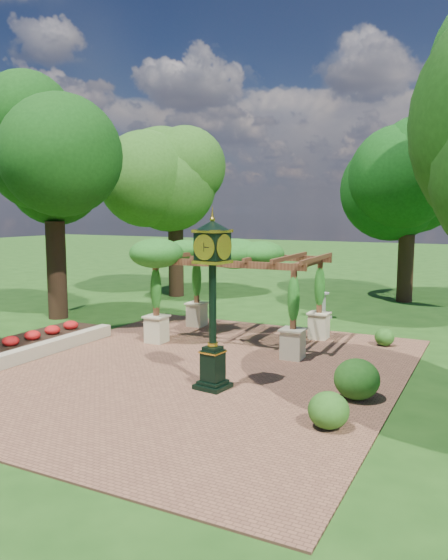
% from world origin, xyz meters
% --- Properties ---
extents(ground, '(120.00, 120.00, 0.00)m').
position_xyz_m(ground, '(0.00, 0.00, 0.00)').
color(ground, '#1E4714').
rests_on(ground, ground).
extents(brick_plaza, '(10.00, 12.00, 0.04)m').
position_xyz_m(brick_plaza, '(0.00, 1.00, 0.02)').
color(brick_plaza, brown).
rests_on(brick_plaza, ground).
extents(border_wall, '(0.35, 5.00, 0.40)m').
position_xyz_m(border_wall, '(-4.60, 0.50, 0.20)').
color(border_wall, '#C6B793').
rests_on(border_wall, ground).
extents(flower_bed, '(1.50, 5.00, 0.36)m').
position_xyz_m(flower_bed, '(-5.50, 0.50, 0.18)').
color(flower_bed, red).
rests_on(flower_bed, ground).
extents(pedestal_clock, '(0.87, 0.87, 3.95)m').
position_xyz_m(pedestal_clock, '(1.06, -0.15, 2.37)').
color(pedestal_clock, black).
rests_on(pedestal_clock, brick_plaza).
extents(pergola, '(5.23, 3.38, 3.24)m').
position_xyz_m(pergola, '(-0.42, 4.36, 2.66)').
color(pergola, beige).
rests_on(pergola, brick_plaza).
extents(sundial, '(0.74, 0.74, 1.01)m').
position_xyz_m(sundial, '(0.83, 9.15, 0.44)').
color(sundial, gray).
rests_on(sundial, ground).
extents(shrub_front, '(0.91, 0.91, 0.70)m').
position_xyz_m(shrub_front, '(4.11, -1.22, 0.39)').
color(shrub_front, '#285B1A').
rests_on(shrub_front, brick_plaza).
extents(shrub_mid, '(1.29, 1.29, 0.89)m').
position_xyz_m(shrub_mid, '(4.20, 0.62, 0.49)').
color(shrub_mid, '#225618').
rests_on(shrub_mid, brick_plaza).
extents(shrub_back, '(0.72, 0.72, 0.53)m').
position_xyz_m(shrub_back, '(3.83, 5.72, 0.30)').
color(shrub_back, '#285C1A').
rests_on(shrub_back, brick_plaza).
extents(tree_west_near, '(3.90, 3.90, 9.57)m').
position_xyz_m(tree_west_near, '(-8.23, 4.60, 6.54)').
color(tree_west_near, '#311D13').
rests_on(tree_west_near, ground).
extents(tree_west_far, '(4.41, 4.41, 8.47)m').
position_xyz_m(tree_west_far, '(-7.09, 11.33, 5.81)').
color(tree_west_far, '#301E12').
rests_on(tree_west_far, ground).
extents(tree_north, '(4.40, 4.40, 7.82)m').
position_xyz_m(tree_north, '(3.02, 14.63, 5.36)').
color(tree_north, '#382416').
rests_on(tree_north, ground).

